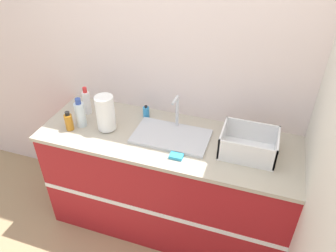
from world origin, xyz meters
TOP-DOWN VIEW (x-y plane):
  - ground_plane at (0.00, 0.00)m, footprint 12.00×12.00m
  - wall_back at (0.00, 0.67)m, footprint 4.28×0.06m
  - wall_right at (0.97, 0.32)m, footprint 0.06×2.64m
  - counter_cabinet at (0.00, 0.32)m, footprint 1.91×0.66m
  - sink at (0.02, 0.33)m, footprint 0.55×0.32m
  - paper_towel_roll at (-0.47, 0.27)m, footprint 0.14×0.14m
  - dish_rack at (0.57, 0.32)m, footprint 0.37×0.29m
  - bottle_white_spray at (-0.71, 0.42)m, footprint 0.06×0.06m
  - bottle_amber at (-0.73, 0.18)m, footprint 0.06×0.06m
  - bottle_clear at (-0.67, 0.25)m, footprint 0.08×0.08m
  - soap_dispenser at (-0.25, 0.52)m, footprint 0.05×0.05m
  - sponge at (0.12, 0.12)m, footprint 0.09×0.06m

SIDE VIEW (x-z plane):
  - ground_plane at x=0.00m, z-range 0.00..0.00m
  - counter_cabinet at x=0.00m, z-range 0.00..0.92m
  - sponge at x=0.12m, z-range 0.92..0.95m
  - sink at x=0.02m, z-range 0.80..1.08m
  - soap_dispenser at x=-0.25m, z-range 0.92..1.02m
  - dish_rack at x=0.57m, z-range 0.90..1.07m
  - bottle_amber at x=-0.73m, z-range 0.91..1.07m
  - bottle_white_spray at x=-0.71m, z-range 0.91..1.14m
  - bottle_clear at x=-0.67m, z-range 0.91..1.14m
  - paper_towel_roll at x=-0.47m, z-range 0.93..1.20m
  - wall_back at x=0.00m, z-range 0.00..2.60m
  - wall_right at x=0.97m, z-range 0.00..2.60m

